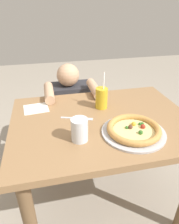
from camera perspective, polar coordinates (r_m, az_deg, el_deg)
ground_plane at (r=1.79m, az=2.79°, el=-22.97°), size 8.00×8.00×0.00m
dining_table at (r=1.35m, az=3.43°, el=-6.42°), size 1.11×0.83×0.75m
pizza_near at (r=1.16m, az=12.12°, el=-4.90°), size 0.35×0.35×0.05m
drink_cup_colored at (r=1.38m, az=3.34°, el=3.89°), size 0.08×0.08×0.25m
water_cup_clear at (r=1.07m, az=-2.78°, el=-4.88°), size 0.09×0.09×0.13m
paper_napkin at (r=1.44m, az=-14.55°, el=0.95°), size 0.17×0.16×0.00m
fork at (r=1.28m, az=-3.07°, el=-1.78°), size 0.20×0.08×0.00m
diner_seated at (r=1.95m, az=-5.31°, el=-1.51°), size 0.42×0.52×0.93m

